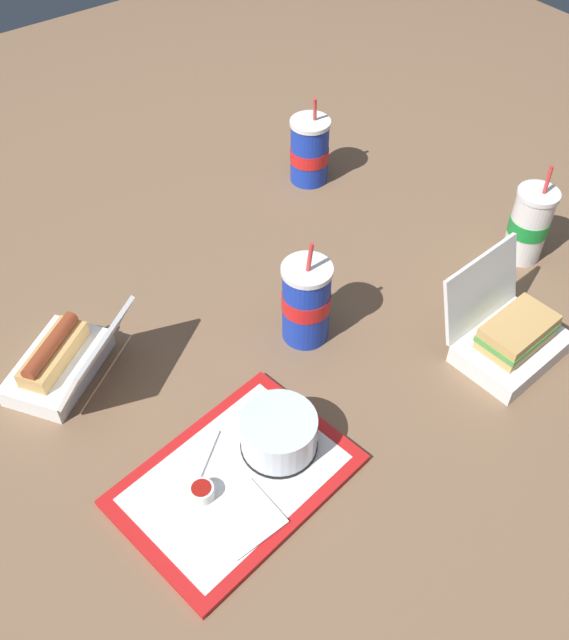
{
  "coord_description": "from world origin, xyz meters",
  "views": [
    {
      "loc": [
        -0.59,
        -0.74,
        1.03
      ],
      "look_at": [
        -0.04,
        -0.0,
        0.05
      ],
      "focal_mm": 40.0,
      "sensor_mm": 36.0,
      "label": 1
    }
  ],
  "objects_px": {
    "clamshell_sandwich_center": "(510,337)",
    "soda_cup_right": "(309,151)",
    "food_tray": "(236,480)",
    "cake_container": "(279,434)",
    "soda_cup_back": "(529,225)",
    "soda_cup_corner": "(305,302)",
    "ketchup_cup": "(202,491)",
    "clamshell_hotdog_left": "(62,361)",
    "plastic_fork": "(205,458)"
  },
  "relations": [
    {
      "from": "cake_container",
      "to": "soda_cup_right",
      "type": "xyz_separation_m",
      "value": [
        0.52,
        0.58,
        0.03
      ]
    },
    {
      "from": "soda_cup_right",
      "to": "soda_cup_corner",
      "type": "relative_size",
      "value": 0.94
    },
    {
      "from": "cake_container",
      "to": "clamshell_hotdog_left",
      "type": "distance_m",
      "value": 0.43
    },
    {
      "from": "clamshell_sandwich_center",
      "to": "soda_cup_right",
      "type": "bearing_deg",
      "value": 85.99
    },
    {
      "from": "cake_container",
      "to": "clamshell_hotdog_left",
      "type": "height_order",
      "value": "clamshell_hotdog_left"
    },
    {
      "from": "food_tray",
      "to": "clamshell_sandwich_center",
      "type": "xyz_separation_m",
      "value": [
        0.57,
        -0.07,
        0.04
      ]
    },
    {
      "from": "soda_cup_right",
      "to": "soda_cup_back",
      "type": "bearing_deg",
      "value": -68.65
    },
    {
      "from": "clamshell_sandwich_center",
      "to": "soda_cup_back",
      "type": "height_order",
      "value": "soda_cup_back"
    },
    {
      "from": "food_tray",
      "to": "clamshell_sandwich_center",
      "type": "distance_m",
      "value": 0.57
    },
    {
      "from": "cake_container",
      "to": "clamshell_sandwich_center",
      "type": "height_order",
      "value": "clamshell_sandwich_center"
    },
    {
      "from": "ketchup_cup",
      "to": "clamshell_hotdog_left",
      "type": "relative_size",
      "value": 0.15
    },
    {
      "from": "soda_cup_corner",
      "to": "soda_cup_back",
      "type": "bearing_deg",
      "value": -10.53
    },
    {
      "from": "food_tray",
      "to": "clamshell_sandwich_center",
      "type": "relative_size",
      "value": 1.88
    },
    {
      "from": "food_tray",
      "to": "soda_cup_right",
      "type": "distance_m",
      "value": 0.86
    },
    {
      "from": "cake_container",
      "to": "clamshell_hotdog_left",
      "type": "relative_size",
      "value": 0.48
    },
    {
      "from": "cake_container",
      "to": "soda_cup_right",
      "type": "distance_m",
      "value": 0.78
    },
    {
      "from": "cake_container",
      "to": "soda_cup_right",
      "type": "height_order",
      "value": "soda_cup_right"
    },
    {
      "from": "ketchup_cup",
      "to": "soda_cup_corner",
      "type": "bearing_deg",
      "value": 28.13
    },
    {
      "from": "ketchup_cup",
      "to": "plastic_fork",
      "type": "relative_size",
      "value": 0.36
    },
    {
      "from": "ketchup_cup",
      "to": "soda_cup_corner",
      "type": "distance_m",
      "value": 0.4
    },
    {
      "from": "soda_cup_right",
      "to": "soda_cup_corner",
      "type": "bearing_deg",
      "value": -129.13
    },
    {
      "from": "soda_cup_corner",
      "to": "soda_cup_right",
      "type": "bearing_deg",
      "value": 50.87
    },
    {
      "from": "food_tray",
      "to": "plastic_fork",
      "type": "distance_m",
      "value": 0.06
    },
    {
      "from": "soda_cup_back",
      "to": "soda_cup_corner",
      "type": "bearing_deg",
      "value": 169.47
    },
    {
      "from": "ketchup_cup",
      "to": "soda_cup_corner",
      "type": "height_order",
      "value": "soda_cup_corner"
    },
    {
      "from": "food_tray",
      "to": "cake_container",
      "type": "height_order",
      "value": "cake_container"
    },
    {
      "from": "clamshell_sandwich_center",
      "to": "soda_cup_corner",
      "type": "relative_size",
      "value": 0.92
    },
    {
      "from": "clamshell_sandwich_center",
      "to": "soda_cup_corner",
      "type": "xyz_separation_m",
      "value": [
        -0.28,
        0.27,
        0.04
      ]
    },
    {
      "from": "cake_container",
      "to": "plastic_fork",
      "type": "relative_size",
      "value": 1.19
    },
    {
      "from": "ketchup_cup",
      "to": "soda_cup_right",
      "type": "relative_size",
      "value": 0.18
    },
    {
      "from": "cake_container",
      "to": "soda_cup_corner",
      "type": "relative_size",
      "value": 0.56
    },
    {
      "from": "clamshell_sandwich_center",
      "to": "ketchup_cup",
      "type": "bearing_deg",
      "value": 172.88
    },
    {
      "from": "plastic_fork",
      "to": "clamshell_hotdog_left",
      "type": "xyz_separation_m",
      "value": [
        -0.11,
        0.31,
        0.02
      ]
    },
    {
      "from": "cake_container",
      "to": "soda_cup_back",
      "type": "xyz_separation_m",
      "value": [
        0.72,
        0.09,
        0.04
      ]
    },
    {
      "from": "ketchup_cup",
      "to": "clamshell_sandwich_center",
      "type": "relative_size",
      "value": 0.19
    },
    {
      "from": "plastic_fork",
      "to": "soda_cup_back",
      "type": "xyz_separation_m",
      "value": [
        0.83,
        0.03,
        0.07
      ]
    },
    {
      "from": "food_tray",
      "to": "soda_cup_corner",
      "type": "xyz_separation_m",
      "value": [
        0.29,
        0.19,
        0.08
      ]
    },
    {
      "from": "food_tray",
      "to": "clamshell_hotdog_left",
      "type": "distance_m",
      "value": 0.4
    },
    {
      "from": "soda_cup_back",
      "to": "soda_cup_right",
      "type": "relative_size",
      "value": 1.04
    },
    {
      "from": "food_tray",
      "to": "clamshell_sandwich_center",
      "type": "bearing_deg",
      "value": -7.45
    },
    {
      "from": "ketchup_cup",
      "to": "plastic_fork",
      "type": "distance_m",
      "value": 0.07
    },
    {
      "from": "clamshell_hotdog_left",
      "to": "soda_cup_back",
      "type": "height_order",
      "value": "soda_cup_back"
    },
    {
      "from": "clamshell_sandwich_center",
      "to": "soda_cup_right",
      "type": "height_order",
      "value": "soda_cup_right"
    },
    {
      "from": "ketchup_cup",
      "to": "soda_cup_right",
      "type": "height_order",
      "value": "soda_cup_right"
    },
    {
      "from": "food_tray",
      "to": "clamshell_sandwich_center",
      "type": "height_order",
      "value": "clamshell_sandwich_center"
    },
    {
      "from": "food_tray",
      "to": "plastic_fork",
      "type": "bearing_deg",
      "value": 108.32
    },
    {
      "from": "cake_container",
      "to": "clamshell_hotdog_left",
      "type": "xyz_separation_m",
      "value": [
        -0.22,
        0.37,
        -0.01
      ]
    },
    {
      "from": "soda_cup_right",
      "to": "soda_cup_corner",
      "type": "distance_m",
      "value": 0.52
    },
    {
      "from": "plastic_fork",
      "to": "clamshell_sandwich_center",
      "type": "relative_size",
      "value": 0.51
    },
    {
      "from": "plastic_fork",
      "to": "clamshell_hotdog_left",
      "type": "distance_m",
      "value": 0.33
    }
  ]
}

